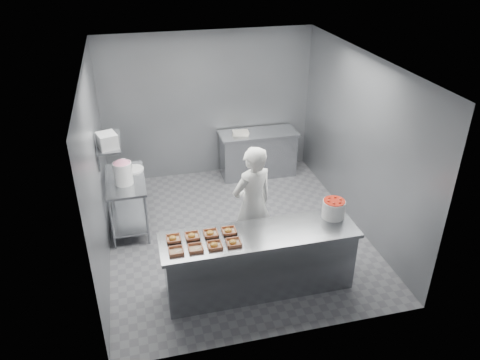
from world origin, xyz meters
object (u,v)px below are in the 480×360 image
(tray_1, at_px, (196,248))
(glaze_bucket, at_px, (123,173))
(service_counter, at_px, (259,261))
(tray_0, at_px, (176,251))
(tray_2, at_px, (215,245))
(tray_6, at_px, (211,233))
(strawberry_tub, at_px, (334,208))
(prep_table, at_px, (127,196))
(tray_4, at_px, (173,238))
(back_counter, at_px, (258,154))
(tray_7, at_px, (229,231))
(tray_5, at_px, (192,236))
(tray_3, at_px, (233,242))
(worker, at_px, (252,205))
(appliance, at_px, (107,141))

(tray_1, bearing_deg, glaze_bucket, 112.62)
(service_counter, relative_size, tray_0, 13.88)
(tray_2, bearing_deg, glaze_bucket, 118.36)
(service_counter, bearing_deg, tray_6, 168.08)
(glaze_bucket, bearing_deg, strawberry_tub, -30.95)
(prep_table, height_order, tray_6, tray_6)
(service_counter, bearing_deg, tray_4, 173.20)
(back_counter, relative_size, glaze_bucket, 3.48)
(prep_table, bearing_deg, tray_7, -55.14)
(tray_4, bearing_deg, prep_table, 106.74)
(back_counter, relative_size, tray_5, 8.01)
(tray_3, xyz_separation_m, tray_5, (-0.48, 0.26, 0.00))
(prep_table, relative_size, glaze_bucket, 2.78)
(prep_table, bearing_deg, tray_2, -63.74)
(tray_1, height_order, tray_6, tray_6)
(worker, relative_size, glaze_bucket, 4.20)
(tray_3, relative_size, glaze_bucket, 0.43)
(tray_4, distance_m, appliance, 1.89)
(tray_2, bearing_deg, strawberry_tub, 9.38)
(prep_table, xyz_separation_m, tray_5, (0.79, -1.82, 0.33))
(tray_7, relative_size, strawberry_tub, 0.61)
(service_counter, distance_m, worker, 0.84)
(tray_6, bearing_deg, tray_4, 180.00)
(tray_2, relative_size, tray_7, 1.00)
(worker, bearing_deg, tray_2, 28.95)
(tray_4, distance_m, tray_6, 0.48)
(tray_7, bearing_deg, appliance, 132.35)
(tray_0, relative_size, tray_4, 1.00)
(back_counter, bearing_deg, tray_2, -114.25)
(tray_0, distance_m, tray_2, 0.48)
(back_counter, relative_size, worker, 0.83)
(service_counter, height_order, tray_2, tray_2)
(tray_3, xyz_separation_m, glaze_bucket, (-1.28, 1.93, 0.16))
(worker, height_order, appliance, worker)
(tray_2, distance_m, strawberry_tub, 1.73)
(prep_table, bearing_deg, service_counter, -49.76)
(tray_5, relative_size, glaze_bucket, 0.43)
(tray_7, distance_m, glaze_bucket, 2.11)
(service_counter, bearing_deg, tray_5, 171.34)
(tray_0, xyz_separation_m, strawberry_tub, (2.18, 0.28, 0.12))
(tray_0, height_order, tray_4, tray_4)
(prep_table, bearing_deg, tray_5, -66.60)
(worker, bearing_deg, tray_5, 10.34)
(glaze_bucket, bearing_deg, back_counter, 29.58)
(tray_5, xyz_separation_m, glaze_bucket, (-0.80, 1.66, 0.16))
(tray_6, distance_m, worker, 0.91)
(tray_6, bearing_deg, tray_3, -47.62)
(strawberry_tub, bearing_deg, tray_0, -172.64)
(back_counter, distance_m, tray_4, 3.74)
(tray_4, height_order, appliance, appliance)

